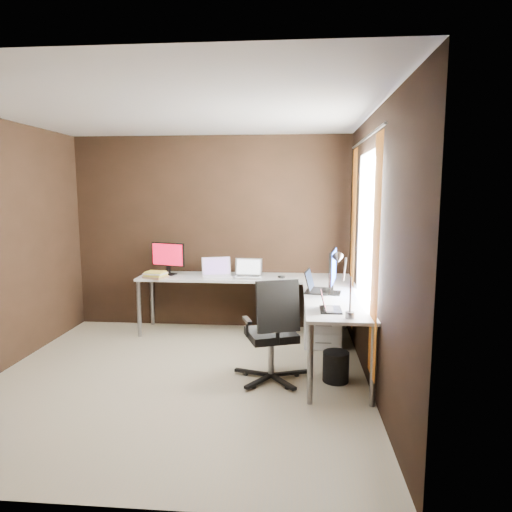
# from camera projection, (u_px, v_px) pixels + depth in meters

# --- Properties ---
(room) EXTENTS (3.60, 3.60, 2.50)m
(room) POSITION_uv_depth(u_px,v_px,m) (213.00, 247.00, 4.24)
(room) COLOR tan
(room) RESTS_ON ground
(desk) EXTENTS (2.65, 2.25, 0.73)m
(desk) POSITION_uv_depth(u_px,v_px,m) (272.00, 289.00, 5.24)
(desk) COLOR silver
(desk) RESTS_ON ground
(drawer_pedestal) EXTENTS (0.42, 0.50, 0.60)m
(drawer_pedestal) POSITION_uv_depth(u_px,v_px,m) (322.00, 319.00, 5.35)
(drawer_pedestal) COLOR silver
(drawer_pedestal) RESTS_ON ground
(monitor_left) EXTENTS (0.45, 0.19, 0.41)m
(monitor_left) POSITION_uv_depth(u_px,v_px,m) (168.00, 257.00, 5.82)
(monitor_left) COLOR black
(monitor_left) RESTS_ON desk
(monitor_right) EXTENTS (0.17, 0.56, 0.46)m
(monitor_right) POSITION_uv_depth(u_px,v_px,m) (333.00, 269.00, 4.71)
(monitor_right) COLOR black
(monitor_right) RESTS_ON desk
(laptop_white) EXTENTS (0.42, 0.34, 0.24)m
(laptop_white) POSITION_uv_depth(u_px,v_px,m) (217.00, 273.00, 5.68)
(laptop_white) COLOR silver
(laptop_white) RESTS_ON desk
(laptop_silver) EXTENTS (0.34, 0.24, 0.23)m
(laptop_silver) POSITION_uv_depth(u_px,v_px,m) (248.00, 273.00, 5.66)
(laptop_silver) COLOR silver
(laptop_silver) RESTS_ON desk
(laptop_black_big) EXTENTS (0.30, 0.39, 0.23)m
(laptop_black_big) POSITION_uv_depth(u_px,v_px,m) (315.00, 287.00, 4.85)
(laptop_black_big) COLOR black
(laptop_black_big) RESTS_ON desk
(laptop_black_small) EXTENTS (0.20, 0.27, 0.18)m
(laptop_black_small) POSITION_uv_depth(u_px,v_px,m) (328.00, 306.00, 4.07)
(laptop_black_small) COLOR black
(laptop_black_small) RESTS_ON desk
(book_stack) EXTENTS (0.31, 0.28, 0.08)m
(book_stack) POSITION_uv_depth(u_px,v_px,m) (156.00, 275.00, 5.61)
(book_stack) COLOR tan
(book_stack) RESTS_ON desk
(mouse_left) EXTENTS (0.10, 0.08, 0.03)m
(mouse_left) POSITION_uv_depth(u_px,v_px,m) (158.00, 276.00, 5.67)
(mouse_left) COLOR black
(mouse_left) RESTS_ON desk
(mouse_corner) EXTENTS (0.10, 0.08, 0.04)m
(mouse_corner) POSITION_uv_depth(u_px,v_px,m) (281.00, 277.00, 5.58)
(mouse_corner) COLOR black
(mouse_corner) RESTS_ON desk
(desk_lamp) EXTENTS (0.18, 0.21, 0.55)m
(desk_lamp) POSITION_uv_depth(u_px,v_px,m) (342.00, 277.00, 3.84)
(desk_lamp) COLOR slate
(desk_lamp) RESTS_ON desk
(office_chair) EXTENTS (0.56, 0.59, 1.00)m
(office_chair) POSITION_uv_depth(u_px,v_px,m) (272.00, 351.00, 4.30)
(office_chair) COLOR black
(office_chair) RESTS_ON ground
(wastebasket) EXTENTS (0.27, 0.27, 0.29)m
(wastebasket) POSITION_uv_depth(u_px,v_px,m) (336.00, 367.00, 4.31)
(wastebasket) COLOR black
(wastebasket) RESTS_ON ground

